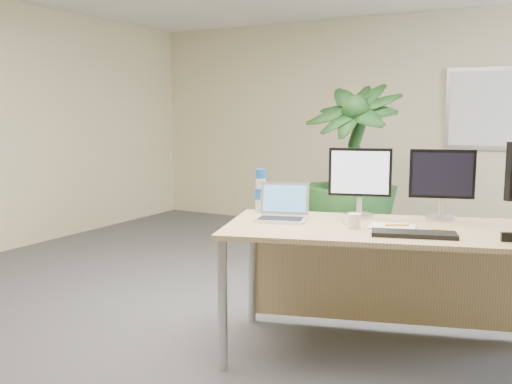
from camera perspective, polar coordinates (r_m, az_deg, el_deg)
The scene contains 14 objects.
floor at distance 3.91m, azimuth -2.13°, elevation -14.70°, with size 8.00×8.00×0.00m, color #47474C.
back_wall at distance 7.33m, azimuth 14.16°, elevation 6.48°, with size 7.00×0.04×2.70m, color beige.
whiteboard at distance 7.09m, azimuth 23.64°, elevation 7.64°, with size 1.30×0.04×0.95m.
desk at distance 3.70m, azimuth 14.21°, elevation -5.77°, with size 2.29×1.47×0.82m.
floor_plant at distance 5.55m, azimuth 9.41°, elevation 0.01°, with size 0.84×0.84×1.50m, color #133312.
monitor_left at distance 3.83m, azimuth 10.35°, elevation 1.43°, with size 0.40×0.19×0.46m.
monitor_right at distance 3.86m, azimuth 18.08°, elevation 1.20°, with size 0.40×0.19×0.45m.
laptop at distance 3.70m, azimuth 2.68°, elevation -1.84°, with size 0.39×0.36×0.23m.
keyboard at distance 3.32m, azimuth 15.51°, elevation -4.06°, with size 0.47×0.16×0.03m, color black.
coffee_mug at distance 3.46m, azimuth 9.72°, elevation -2.87°, with size 0.11×0.08×0.09m.
spiral_notebook at distance 3.54m, azimuth 13.46°, elevation -3.39°, with size 0.27×0.20×0.01m, color white.
orange_pen at distance 3.53m, azimuth 13.95°, elevation -3.22°, with size 0.01×0.01×0.15m, color orange.
yellow_highlighter at distance 3.50m, azimuth 18.14°, elevation -3.64°, with size 0.02×0.02×0.11m, color yellow.
water_bottle at distance 3.95m, azimuth 0.47°, elevation 0.03°, with size 0.08×0.08×0.30m.
Camera 1 is at (1.86, -3.09, 1.50)m, focal length 40.00 mm.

